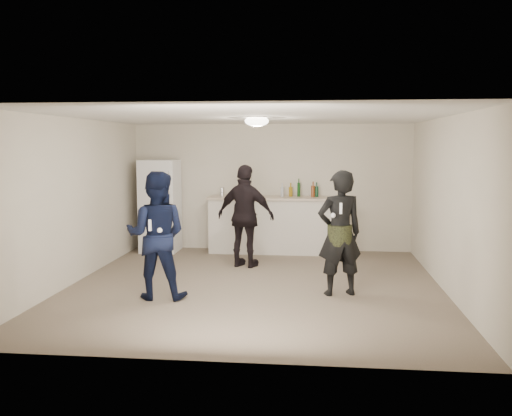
# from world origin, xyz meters

# --- Properties ---
(floor) EXTENTS (6.00, 6.00, 0.00)m
(floor) POSITION_xyz_m (0.00, 0.00, 0.00)
(floor) COLOR #6B5B4C
(floor) RESTS_ON ground
(ceiling) EXTENTS (6.00, 6.00, 0.00)m
(ceiling) POSITION_xyz_m (0.00, 0.00, 2.50)
(ceiling) COLOR silver
(ceiling) RESTS_ON wall_back
(wall_back) EXTENTS (6.00, 0.00, 6.00)m
(wall_back) POSITION_xyz_m (0.00, 3.00, 1.25)
(wall_back) COLOR beige
(wall_back) RESTS_ON floor
(wall_front) EXTENTS (6.00, 0.00, 6.00)m
(wall_front) POSITION_xyz_m (0.00, -3.00, 1.25)
(wall_front) COLOR beige
(wall_front) RESTS_ON floor
(wall_left) EXTENTS (0.00, 6.00, 6.00)m
(wall_left) POSITION_xyz_m (-2.75, 0.00, 1.25)
(wall_left) COLOR beige
(wall_left) RESTS_ON floor
(wall_right) EXTENTS (0.00, 6.00, 6.00)m
(wall_right) POSITION_xyz_m (2.75, 0.00, 1.25)
(wall_right) COLOR beige
(wall_right) RESTS_ON floor
(counter) EXTENTS (2.60, 0.56, 1.05)m
(counter) POSITION_xyz_m (0.14, 2.67, 0.53)
(counter) COLOR silver
(counter) RESTS_ON floor
(counter_top) EXTENTS (2.68, 0.64, 0.04)m
(counter_top) POSITION_xyz_m (0.14, 2.67, 1.07)
(counter_top) COLOR #BEA993
(counter_top) RESTS_ON counter
(fridge) EXTENTS (0.70, 0.70, 1.80)m
(fridge) POSITION_xyz_m (-2.16, 2.60, 0.90)
(fridge) COLOR white
(fridge) RESTS_ON floor
(fridge_handle) EXTENTS (0.02, 0.02, 0.60)m
(fridge_handle) POSITION_xyz_m (-1.88, 2.23, 1.30)
(fridge_handle) COLOR silver
(fridge_handle) RESTS_ON fridge
(ceiling_dome) EXTENTS (0.36, 0.36, 0.16)m
(ceiling_dome) POSITION_xyz_m (0.00, 0.30, 2.45)
(ceiling_dome) COLOR white
(ceiling_dome) RESTS_ON ceiling
(shaker) EXTENTS (0.08, 0.08, 0.17)m
(shaker) POSITION_xyz_m (-0.94, 2.73, 1.18)
(shaker) COLOR silver
(shaker) RESTS_ON counter_top
(man) EXTENTS (0.88, 0.70, 1.74)m
(man) POSITION_xyz_m (-1.26, -0.79, 0.87)
(man) COLOR #0E183B
(man) RESTS_ON floor
(woman) EXTENTS (0.74, 0.60, 1.75)m
(woman) POSITION_xyz_m (1.23, -0.36, 0.88)
(woman) COLOR black
(woman) RESTS_ON floor
(camo_shorts) EXTENTS (0.34, 0.34, 0.28)m
(camo_shorts) POSITION_xyz_m (1.23, -0.36, 0.85)
(camo_shorts) COLOR #333D1B
(camo_shorts) RESTS_ON woman
(spectator) EXTENTS (1.11, 0.71, 1.76)m
(spectator) POSITION_xyz_m (-0.30, 1.33, 0.88)
(spectator) COLOR black
(spectator) RESTS_ON floor
(remote_man) EXTENTS (0.04, 0.04, 0.15)m
(remote_man) POSITION_xyz_m (-1.26, -1.07, 1.05)
(remote_man) COLOR white
(remote_man) RESTS_ON man
(nunchuk_man) EXTENTS (0.07, 0.07, 0.07)m
(nunchuk_man) POSITION_xyz_m (-1.14, -1.04, 0.98)
(nunchuk_man) COLOR white
(nunchuk_man) RESTS_ON man
(remote_woman) EXTENTS (0.04, 0.04, 0.15)m
(remote_woman) POSITION_xyz_m (1.23, -0.61, 1.25)
(remote_woman) COLOR white
(remote_woman) RESTS_ON woman
(nunchuk_woman) EXTENTS (0.07, 0.07, 0.07)m
(nunchuk_woman) POSITION_xyz_m (1.13, -0.58, 1.15)
(nunchuk_woman) COLOR white
(nunchuk_woman) RESTS_ON woman
(bottle_cluster) EXTENTS (0.73, 0.15, 0.27)m
(bottle_cluster) POSITION_xyz_m (0.60, 2.80, 1.20)
(bottle_cluster) COLOR #124214
(bottle_cluster) RESTS_ON counter_top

